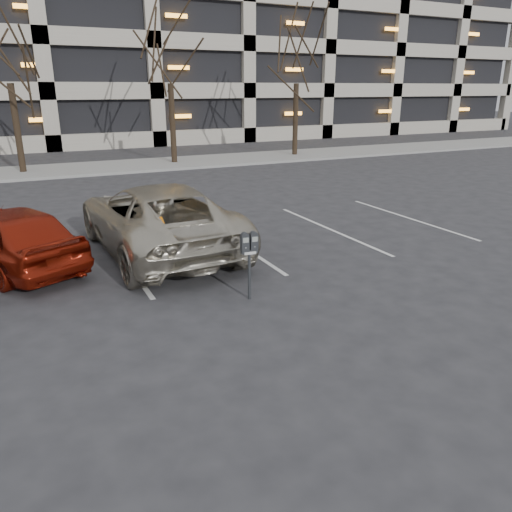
# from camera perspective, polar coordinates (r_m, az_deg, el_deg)

# --- Properties ---
(ground) EXTENTS (140.00, 140.00, 0.00)m
(ground) POSITION_cam_1_polar(r_m,az_deg,el_deg) (9.99, -4.32, -2.98)
(ground) COLOR #28282B
(ground) RESTS_ON ground
(sidewalk) EXTENTS (80.00, 4.00, 0.12)m
(sidewalk) POSITION_cam_1_polar(r_m,az_deg,el_deg) (25.15, -18.14, 9.50)
(sidewalk) COLOR gray
(sidewalk) RESTS_ON ground
(stall_lines) EXTENTS (16.90, 5.20, 0.00)m
(stall_lines) POSITION_cam_1_polar(r_m,az_deg,el_deg) (11.72, -14.90, -0.23)
(stall_lines) COLOR silver
(stall_lines) RESTS_ON ground
(parking_garage) EXTENTS (52.00, 20.00, 19.00)m
(parking_garage) POSITION_cam_1_polar(r_m,az_deg,el_deg) (45.53, -6.57, 25.62)
(parking_garage) COLOR black
(parking_garage) RESTS_ON ground
(tree_b) EXTENTS (3.78, 3.78, 8.58)m
(tree_b) POSITION_cam_1_polar(r_m,az_deg,el_deg) (24.79, -27.11, 22.66)
(tree_b) COLOR black
(tree_b) RESTS_ON ground
(tree_c) EXTENTS (3.79, 3.79, 8.62)m
(tree_c) POSITION_cam_1_polar(r_m,az_deg,el_deg) (25.86, -10.06, 24.09)
(tree_c) COLOR black
(tree_c) RESTS_ON ground
(tree_d) EXTENTS (3.82, 3.82, 8.67)m
(tree_d) POSITION_cam_1_polar(r_m,az_deg,el_deg) (28.65, 4.76, 23.81)
(tree_d) COLOR black
(tree_d) RESTS_ON ground
(parking_meter) EXTENTS (0.33, 0.15, 1.25)m
(parking_meter) POSITION_cam_1_polar(r_m,az_deg,el_deg) (8.85, -0.78, 0.79)
(parking_meter) COLOR black
(parking_meter) RESTS_ON ground
(suv_silver) EXTENTS (2.93, 5.89, 1.61)m
(suv_silver) POSITION_cam_1_polar(r_m,az_deg,el_deg) (11.87, -11.16, 4.30)
(suv_silver) COLOR beige
(suv_silver) RESTS_ON ground
(car_red) EXTENTS (3.19, 4.41, 1.40)m
(car_red) POSITION_cam_1_polar(r_m,az_deg,el_deg) (11.68, -26.30, 1.92)
(car_red) COLOR maroon
(car_red) RESTS_ON ground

